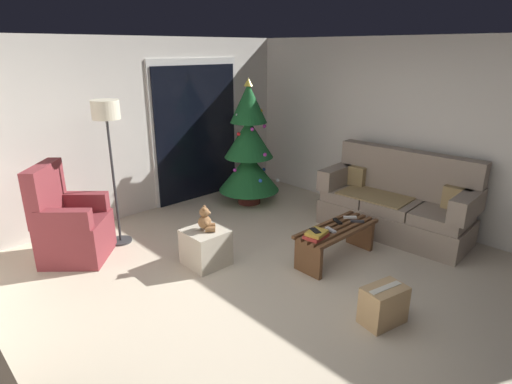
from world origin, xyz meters
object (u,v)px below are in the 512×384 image
at_px(floor_lamp, 107,124).
at_px(cardboard_box_taped_mid_floor, 383,305).
at_px(teddy_bear_chestnut, 206,220).
at_px(cell_phone, 315,231).
at_px(remote_silver, 331,230).
at_px(coffee_table, 336,238).
at_px(couch, 396,204).
at_px(book_stack, 316,235).
at_px(remote_graphite, 357,221).
at_px(christmas_tree, 249,150).
at_px(remote_black, 337,221).
at_px(remote_white, 350,217).
at_px(armchair, 70,226).
at_px(ottoman, 206,247).

xyz_separation_m(floor_lamp, cardboard_box_taped_mid_floor, (0.97, -3.16, -1.33)).
bearing_deg(teddy_bear_chestnut, cell_phone, -50.38).
height_order(remote_silver, floor_lamp, floor_lamp).
bearing_deg(coffee_table, teddy_bear_chestnut, 141.18).
height_order(remote_silver, cell_phone, cell_phone).
distance_m(couch, teddy_bear_chestnut, 2.57).
distance_m(book_stack, cell_phone, 0.05).
bearing_deg(remote_graphite, christmas_tree, 44.50).
height_order(cell_phone, christmas_tree, christmas_tree).
xyz_separation_m(remote_black, book_stack, (-0.51, -0.10, 0.02)).
distance_m(remote_white, teddy_bear_chestnut, 1.74).
bearing_deg(cardboard_box_taped_mid_floor, couch, 27.19).
bearing_deg(couch, armchair, 147.50).
distance_m(couch, coffee_table, 1.21).
xyz_separation_m(coffee_table, floor_lamp, (-1.63, 2.15, 1.24)).
bearing_deg(remote_black, remote_silver, 46.14).
bearing_deg(armchair, remote_black, -40.98).
relative_size(coffee_table, teddy_bear_chestnut, 3.86).
bearing_deg(ottoman, floor_lamp, 110.80).
xyz_separation_m(coffee_table, remote_black, (0.12, 0.09, 0.15)).
xyz_separation_m(remote_black, ottoman, (-1.29, 0.85, -0.21)).
bearing_deg(remote_silver, cardboard_box_taped_mid_floor, 77.28).
relative_size(remote_graphite, christmas_tree, 0.08).
distance_m(book_stack, floor_lamp, 2.71).
bearing_deg(ottoman, teddy_bear_chestnut, -38.82).
bearing_deg(book_stack, ottoman, 129.35).
distance_m(coffee_table, remote_white, 0.37).
distance_m(coffee_table, remote_black, 0.21).
xyz_separation_m(couch, remote_white, (-0.87, 0.12, 0.02)).
height_order(remote_black, floor_lamp, floor_lamp).
height_order(armchair, teddy_bear_chestnut, armchair).
relative_size(couch, cell_phone, 13.84).
bearing_deg(book_stack, teddy_bear_chestnut, 129.25).
height_order(floor_lamp, teddy_bear_chestnut, floor_lamp).
height_order(coffee_table, teddy_bear_chestnut, teddy_bear_chestnut).
distance_m(armchair, teddy_bear_chestnut, 1.60).
bearing_deg(coffee_table, couch, -2.83).
bearing_deg(remote_silver, cell_phone, 11.65).
bearing_deg(cell_phone, remote_graphite, 15.44).
height_order(remote_black, cell_phone, cell_phone).
height_order(couch, book_stack, couch).
distance_m(remote_black, cell_phone, 0.53).
relative_size(couch, cardboard_box_taped_mid_floor, 4.59).
height_order(christmas_tree, armchair, christmas_tree).
distance_m(couch, floor_lamp, 3.76).
bearing_deg(ottoman, cell_phone, -50.27).
bearing_deg(cell_phone, remote_silver, 18.48).
bearing_deg(floor_lamp, cardboard_box_taped_mid_floor, -72.88).
height_order(book_stack, teddy_bear_chestnut, teddy_bear_chestnut).
relative_size(coffee_table, armchair, 0.97).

